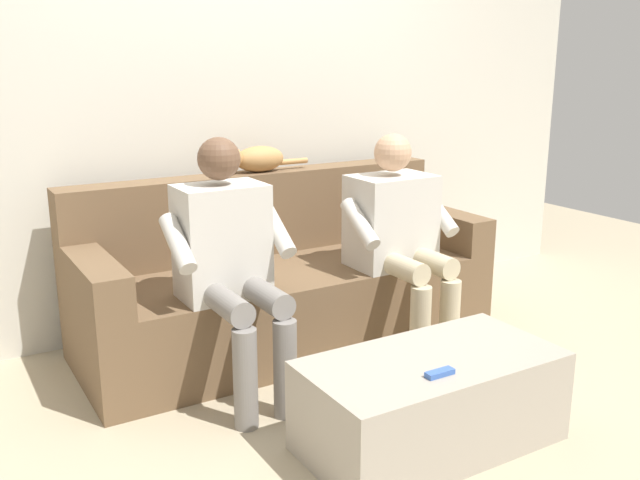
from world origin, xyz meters
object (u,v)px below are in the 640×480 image
remote_blue (440,373)px  person_left_seated (398,230)px  cat_on_backrest (254,159)px  couch (282,284)px  coffee_table (431,401)px  person_right_seated (229,255)px

remote_blue → person_left_seated: bearing=-119.3°
person_left_seated → remote_blue: person_left_seated is taller
cat_on_backrest → remote_blue: cat_on_backrest is taller
remote_blue → couch: bearing=-93.6°
coffee_table → person_left_seated: bearing=-118.8°
person_left_seated → coffee_table: bearing=61.2°
coffee_table → cat_on_backrest: bearing=-89.1°
couch → remote_blue: (0.08, 1.35, 0.07)m
person_left_seated → remote_blue: bearing=60.9°
coffee_table → cat_on_backrest: 1.65m
couch → person_right_seated: 0.70m
coffee_table → remote_blue: bearing=59.6°
coffee_table → person_left_seated: person_left_seated is taller
remote_blue → coffee_table: bearing=-120.6°
couch → person_left_seated: (-0.46, 0.37, 0.31)m
couch → remote_blue: couch is taller
coffee_table → person_left_seated: 1.06m
couch → coffee_table: couch is taller
cat_on_backrest → coffee_table: bearing=90.9°
couch → remote_blue: bearing=86.7°
person_left_seated → person_right_seated: bearing=1.9°
person_left_seated → couch: bearing=-38.6°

